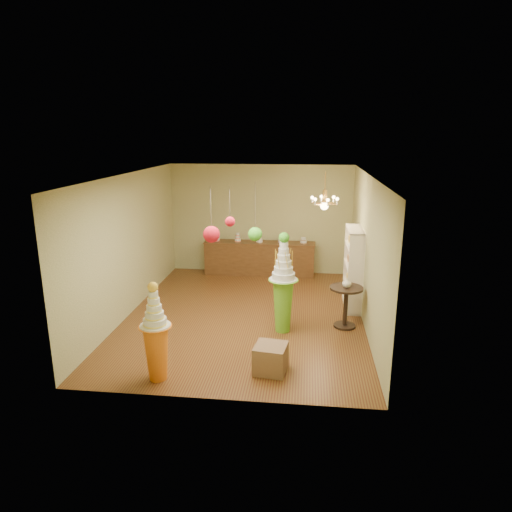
# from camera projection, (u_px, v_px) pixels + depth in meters

# --- Properties ---
(floor) EXTENTS (6.50, 6.50, 0.00)m
(floor) POSITION_uv_depth(u_px,v_px,m) (245.00, 315.00, 9.88)
(floor) COLOR #5A3518
(floor) RESTS_ON ground
(ceiling) EXTENTS (6.50, 6.50, 0.00)m
(ceiling) POSITION_uv_depth(u_px,v_px,m) (244.00, 175.00, 9.09)
(ceiling) COLOR white
(ceiling) RESTS_ON ground
(wall_back) EXTENTS (5.00, 0.04, 3.00)m
(wall_back) POSITION_uv_depth(u_px,v_px,m) (261.00, 219.00, 12.60)
(wall_back) COLOR tan
(wall_back) RESTS_ON ground
(wall_front) EXTENTS (5.00, 0.04, 3.00)m
(wall_front) POSITION_uv_depth(u_px,v_px,m) (213.00, 304.00, 6.37)
(wall_front) COLOR tan
(wall_front) RESTS_ON ground
(wall_left) EXTENTS (0.04, 6.50, 3.00)m
(wall_left) POSITION_uv_depth(u_px,v_px,m) (129.00, 245.00, 9.76)
(wall_left) COLOR tan
(wall_left) RESTS_ON ground
(wall_right) EXTENTS (0.04, 6.50, 3.00)m
(wall_right) POSITION_uv_depth(u_px,v_px,m) (367.00, 251.00, 9.21)
(wall_right) COLOR tan
(wall_right) RESTS_ON ground
(pedestal_green) EXTENTS (0.66, 0.66, 2.01)m
(pedestal_green) POSITION_uv_depth(u_px,v_px,m) (283.00, 293.00, 8.89)
(pedestal_green) COLOR #65B127
(pedestal_green) RESTS_ON floor
(pedestal_orange) EXTENTS (0.63, 0.63, 1.63)m
(pedestal_orange) POSITION_uv_depth(u_px,v_px,m) (156.00, 343.00, 7.17)
(pedestal_orange) COLOR orange
(pedestal_orange) RESTS_ON floor
(burlap_riser) EXTENTS (0.58, 0.58, 0.46)m
(burlap_riser) POSITION_uv_depth(u_px,v_px,m) (271.00, 358.00, 7.49)
(burlap_riser) COLOR brown
(burlap_riser) RESTS_ON floor
(sideboard) EXTENTS (3.04, 0.54, 1.16)m
(sideboard) POSITION_uv_depth(u_px,v_px,m) (259.00, 258.00, 12.60)
(sideboard) COLOR #57351B
(sideboard) RESTS_ON floor
(shelving_unit) EXTENTS (0.33, 1.20, 1.80)m
(shelving_unit) POSITION_uv_depth(u_px,v_px,m) (353.00, 268.00, 10.16)
(shelving_unit) COLOR white
(shelving_unit) RESTS_ON floor
(round_table) EXTENTS (0.67, 0.67, 0.85)m
(round_table) POSITION_uv_depth(u_px,v_px,m) (346.00, 301.00, 9.14)
(round_table) COLOR black
(round_table) RESTS_ON floor
(vase) EXTENTS (0.23, 0.23, 0.19)m
(vase) POSITION_uv_depth(u_px,v_px,m) (347.00, 283.00, 9.04)
(vase) COLOR white
(vase) RESTS_ON round_table
(pom_red_left) EXTENTS (0.27, 0.27, 0.93)m
(pom_red_left) POSITION_uv_depth(u_px,v_px,m) (211.00, 234.00, 7.46)
(pom_red_left) COLOR #3B332A
(pom_red_left) RESTS_ON ceiling
(pom_green_mid) EXTENTS (0.25, 0.25, 1.07)m
(pom_green_mid) POSITION_uv_depth(u_px,v_px,m) (255.00, 234.00, 8.20)
(pom_green_mid) COLOR #3B332A
(pom_green_mid) RESTS_ON ceiling
(pom_red_right) EXTENTS (0.16, 0.16, 0.65)m
(pom_red_right) POSITION_uv_depth(u_px,v_px,m) (230.00, 222.00, 7.34)
(pom_red_right) COLOR #3B332A
(pom_red_right) RESTS_ON ceiling
(chandelier) EXTENTS (0.81, 0.81, 0.85)m
(chandelier) POSITION_uv_depth(u_px,v_px,m) (324.00, 204.00, 10.09)
(chandelier) COLOR #DDA24E
(chandelier) RESTS_ON ceiling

